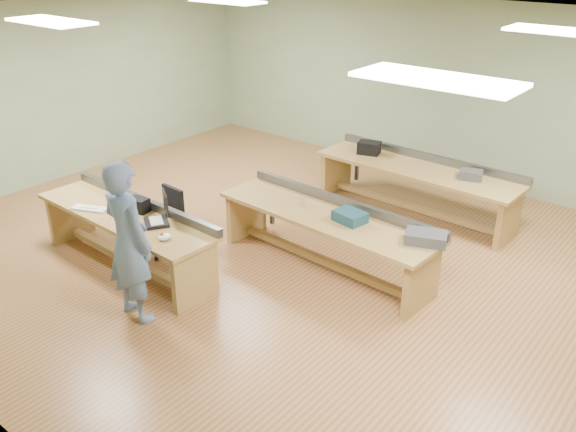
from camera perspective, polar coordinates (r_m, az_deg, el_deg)
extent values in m
plane|color=#A3673D|center=(8.13, 0.49, -3.89)|extent=(10.00, 10.00, 0.00)
plane|color=silver|center=(7.18, 0.58, 17.58)|extent=(10.00, 10.00, 0.00)
cube|color=#8CA37C|center=(10.83, 14.08, 11.32)|extent=(10.00, 0.04, 3.00)
cube|color=#8CA37C|center=(11.21, -20.31, 10.99)|extent=(0.04, 8.00, 3.00)
cube|color=white|center=(8.09, -21.32, 16.61)|extent=(1.20, 0.50, 0.03)
cube|color=white|center=(9.94, -5.71, 19.37)|extent=(1.20, 0.50, 0.03)
cube|color=white|center=(4.61, 13.78, 12.31)|extent=(1.20, 0.50, 0.03)
cube|color=white|center=(7.40, 24.50, 15.44)|extent=(1.20, 0.50, 0.03)
cube|color=tan|center=(7.85, -15.13, 0.01)|extent=(2.82, 0.83, 0.05)
cube|color=tan|center=(9.03, -19.65, 0.12)|extent=(0.10, 0.65, 0.70)
cube|color=tan|center=(7.09, -8.67, -5.64)|extent=(0.10, 0.65, 0.70)
cube|color=tan|center=(8.13, -14.64, -3.99)|extent=(2.50, 0.17, 0.08)
cube|color=#54575B|center=(7.99, -13.26, 1.30)|extent=(2.80, 0.16, 0.11)
cube|color=tan|center=(7.57, 3.52, -0.06)|extent=(3.05, 0.96, 0.05)
cube|color=tan|center=(8.59, -3.88, 0.33)|extent=(0.12, 0.71, 0.70)
cube|color=tan|center=(7.07, 12.40, -6.04)|extent=(0.12, 0.71, 0.70)
cube|color=tan|center=(7.86, 3.40, -4.19)|extent=(2.71, 0.24, 0.08)
cube|color=#54575B|center=(7.80, 5.19, 1.31)|extent=(3.01, 0.24, 0.11)
cube|color=tan|center=(9.31, 11.96, 4.33)|extent=(3.17, 0.93, 0.05)
cube|color=tan|center=(10.17, 4.56, 4.33)|extent=(0.10, 0.74, 0.70)
cube|color=tan|center=(8.91, 19.97, -0.28)|extent=(0.10, 0.74, 0.70)
cube|color=tan|center=(9.54, 11.63, 0.82)|extent=(2.85, 0.18, 0.08)
cube|color=#54575B|center=(9.60, 13.13, 5.36)|extent=(3.15, 0.17, 0.11)
imported|color=#697EAB|center=(6.73, -14.69, -2.38)|extent=(0.70, 0.49, 1.85)
cube|color=black|center=(7.49, -12.22, -0.56)|extent=(0.42, 0.41, 0.04)
cube|color=black|center=(7.40, -11.39, 1.27)|extent=(0.29, 0.19, 0.26)
cube|color=silver|center=(8.08, -18.06, 0.66)|extent=(0.49, 0.32, 0.03)
ellipsoid|color=white|center=(7.08, -11.49, -1.92)|extent=(0.17, 0.19, 0.07)
cube|color=black|center=(7.84, -13.82, 1.03)|extent=(0.28, 0.20, 0.18)
cylinder|color=black|center=(8.30, -11.53, -2.04)|extent=(0.06, 0.06, 0.44)
cube|color=black|center=(8.20, -11.67, -0.54)|extent=(0.45, 0.45, 0.06)
cube|color=black|center=(8.21, -10.68, 1.42)|extent=(0.41, 0.08, 0.38)
cylinder|color=black|center=(8.39, -11.41, -3.21)|extent=(0.52, 0.52, 0.06)
cube|color=#163647|center=(7.39, 5.81, -0.05)|extent=(0.41, 0.34, 0.13)
cube|color=#38373A|center=(7.03, 12.78, -1.97)|extent=(0.54, 0.44, 0.13)
imported|color=#38373A|center=(7.46, 5.16, 0.15)|extent=(0.17, 0.17, 0.11)
cylinder|color=silver|center=(7.77, 1.43, 1.33)|extent=(0.08, 0.08, 0.12)
cube|color=black|center=(9.74, 7.59, 6.35)|extent=(0.40, 0.33, 0.19)
cube|color=#38373A|center=(9.02, 16.73, 3.71)|extent=(0.38, 0.32, 0.13)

